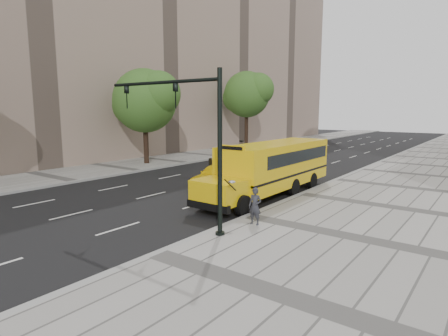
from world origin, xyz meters
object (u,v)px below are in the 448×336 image
Objects in this scene: tree_b at (145,100)px; tree_c at (247,94)px; taxi_near at (216,175)px; traffic_signal at (191,131)px; taxi_far at (241,156)px; pedestrian at (255,206)px; school_bus at (274,164)px.

tree_c is at bearing 90.00° from tree_b.
traffic_signal reaches higher than taxi_near.
tree_c is 14.26m from taxi_far.
traffic_signal reaches higher than taxi_far.
taxi_near is at bearing 121.81° from traffic_signal.
tree_c is (-0.00, 16.22, 1.06)m from tree_b.
taxi_near is at bearing -19.35° from tree_b.
tree_b is at bearing -151.36° from taxi_far.
tree_b is at bearing 155.29° from taxi_near.
taxi_near is 0.67× the size of traffic_signal.
tree_c reaches higher than taxi_far.
tree_c is at bearing 117.60° from pedestrian.
taxi_near is at bearing -73.96° from taxi_far.
school_bus is (14.89, -19.77, -5.01)m from tree_c.
taxi_near is 9.64m from traffic_signal.
tree_b is 1.32× the size of traffic_signal.
pedestrian reaches higher than taxi_far.
tree_b reaches higher than taxi_far.
pedestrian is (10.69, -14.71, 0.11)m from taxi_far.
pedestrian is 0.24× the size of traffic_signal.
pedestrian is at bearing -62.78° from taxi_far.
tree_c is at bearing 126.99° from school_bus.
tree_c is at bearing 119.37° from traffic_signal.
tree_c reaches higher than tree_b.
taxi_near is at bearing -61.60° from tree_c.
pedestrian is at bearing -28.87° from tree_b.
tree_c is 2.21× the size of taxi_near.
taxi_far is at bearing 118.17° from traffic_signal.
traffic_signal is (4.76, -7.68, 3.36)m from taxi_near.
school_bus is 8.29m from traffic_signal.
tree_b is 0.73× the size of school_bus.
taxi_far is (-4.13, 8.92, 0.09)m from taxi_near.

